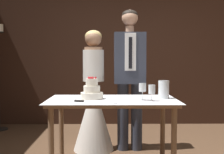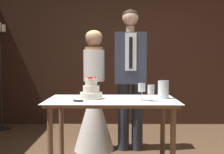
% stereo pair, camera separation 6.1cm
% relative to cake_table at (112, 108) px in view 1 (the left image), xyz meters
% --- Properties ---
extents(wall_back, '(5.32, 0.12, 2.61)m').
position_rel_cake_table_xyz_m(wall_back, '(0.24, 2.32, 0.61)').
color(wall_back, '#382116').
rests_on(wall_back, ground_plane).
extents(cake_table, '(1.38, 0.76, 0.80)m').
position_rel_cake_table_xyz_m(cake_table, '(0.00, 0.00, 0.00)').
color(cake_table, '#8E6B4C').
rests_on(cake_table, ground_plane).
extents(tiered_cake, '(0.24, 0.24, 0.24)m').
position_rel_cake_table_xyz_m(tiered_cake, '(-0.22, 0.02, 0.18)').
color(tiered_cake, silver).
rests_on(tiered_cake, cake_table).
extents(cake_knife, '(0.43, 0.14, 0.02)m').
position_rel_cake_table_xyz_m(cake_knife, '(-0.25, -0.21, 0.11)').
color(cake_knife, silver).
rests_on(cake_knife, cake_table).
extents(wine_glass_near, '(0.08, 0.08, 0.18)m').
position_rel_cake_table_xyz_m(wine_glass_near, '(0.31, -0.08, 0.22)').
color(wine_glass_near, silver).
rests_on(wine_glass_near, cake_table).
extents(wine_glass_middle, '(0.07, 0.07, 0.17)m').
position_rel_cake_table_xyz_m(wine_glass_middle, '(0.40, -0.14, 0.21)').
color(wine_glass_middle, silver).
rests_on(wine_glass_middle, cake_table).
extents(hurricane_candle, '(0.12, 0.12, 0.20)m').
position_rel_cake_table_xyz_m(hurricane_candle, '(0.56, 0.05, 0.19)').
color(hurricane_candle, silver).
rests_on(hurricane_candle, cake_table).
extents(bride, '(0.54, 0.54, 1.61)m').
position_rel_cake_table_xyz_m(bride, '(-0.24, 0.75, -0.10)').
color(bride, white).
rests_on(bride, ground_plane).
extents(groom, '(0.41, 0.25, 1.88)m').
position_rel_cake_table_xyz_m(groom, '(0.24, 0.75, 0.36)').
color(groom, '#333847').
rests_on(groom, ground_plane).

